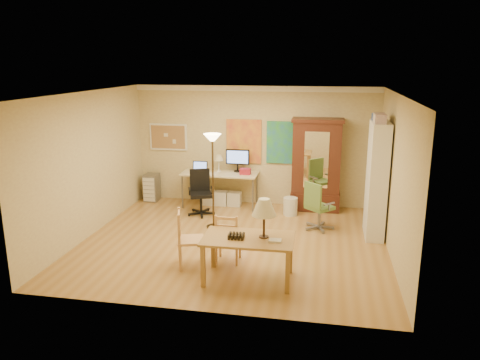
% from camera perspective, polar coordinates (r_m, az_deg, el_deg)
% --- Properties ---
extents(floor, '(5.50, 5.50, 0.00)m').
position_cam_1_polar(floor, '(8.68, -0.78, -7.53)').
color(floor, olive).
rests_on(floor, ground).
extents(crown_molding, '(5.50, 0.08, 0.12)m').
position_cam_1_polar(crown_molding, '(10.50, 1.84, 11.09)').
color(crown_molding, white).
rests_on(crown_molding, floor).
extents(corkboard, '(0.90, 0.04, 0.62)m').
position_cam_1_polar(corkboard, '(11.13, -8.73, 5.21)').
color(corkboard, '#A2804C').
rests_on(corkboard, floor).
extents(art_panel_left, '(0.80, 0.04, 1.00)m').
position_cam_1_polar(art_panel_left, '(10.68, 0.47, 4.73)').
color(art_panel_left, yellow).
rests_on(art_panel_left, floor).
extents(art_panel_right, '(0.75, 0.04, 0.95)m').
position_cam_1_polar(art_panel_right, '(10.56, 5.30, 4.56)').
color(art_panel_right, teal).
rests_on(art_panel_right, floor).
extents(dining_table, '(1.38, 0.84, 1.28)m').
position_cam_1_polar(dining_table, '(6.97, 1.72, -6.02)').
color(dining_table, brown).
rests_on(dining_table, floor).
extents(ladder_chair_back, '(0.40, 0.38, 0.85)m').
position_cam_1_polar(ladder_chair_back, '(7.72, -1.48, -7.24)').
color(ladder_chair_back, tan).
rests_on(ladder_chair_back, floor).
extents(ladder_chair_left, '(0.52, 0.54, 0.94)m').
position_cam_1_polar(ladder_chair_left, '(7.60, -6.26, -7.34)').
color(ladder_chair_left, tan).
rests_on(ladder_chair_left, floor).
extents(torchiere_lamp, '(0.34, 0.34, 1.88)m').
position_cam_1_polar(torchiere_lamp, '(9.01, -3.36, 3.29)').
color(torchiere_lamp, '#3C2D18').
rests_on(torchiere_lamp, floor).
extents(computer_desk, '(1.71, 0.75, 1.29)m').
position_cam_1_polar(computer_desk, '(10.68, -2.22, -0.65)').
color(computer_desk, beige).
rests_on(computer_desk, floor).
extents(office_chair_black, '(0.60, 0.60, 0.97)m').
position_cam_1_polar(office_chair_black, '(10.14, -4.79, -2.77)').
color(office_chair_black, black).
rests_on(office_chair_black, floor).
extents(office_chair_green, '(0.62, 0.62, 0.97)m').
position_cam_1_polar(office_chair_green, '(9.34, 9.49, -4.44)').
color(office_chair_green, slate).
rests_on(office_chair_green, floor).
extents(drawer_cart, '(0.32, 0.38, 0.64)m').
position_cam_1_polar(drawer_cart, '(11.28, -10.72, -0.89)').
color(drawer_cart, slate).
rests_on(drawer_cart, floor).
extents(armoire, '(1.11, 0.53, 2.04)m').
position_cam_1_polar(armoire, '(10.41, 9.26, 1.12)').
color(armoire, '#3E1910').
rests_on(armoire, floor).
extents(bookshelf, '(0.33, 0.87, 2.17)m').
position_cam_1_polar(bookshelf, '(9.03, 16.31, -0.05)').
color(bookshelf, white).
rests_on(bookshelf, floor).
extents(wastebin, '(0.31, 0.31, 0.38)m').
position_cam_1_polar(wastebin, '(10.14, 6.16, -3.21)').
color(wastebin, silver).
rests_on(wastebin, floor).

